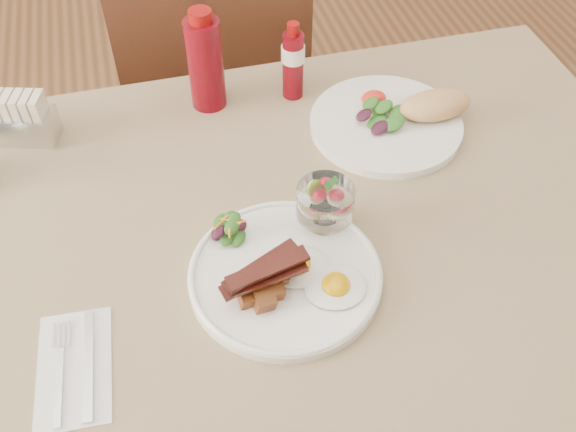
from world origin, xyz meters
name	(u,v)px	position (x,y,z in m)	size (l,w,h in m)	color
table	(278,267)	(0.00, 0.00, 0.66)	(1.33, 0.88, 0.75)	#502919
chair_far	(214,96)	(0.00, 0.66, 0.52)	(0.42, 0.42, 0.93)	#502919
main_plate	(285,275)	(-0.01, -0.09, 0.76)	(0.28, 0.28, 0.02)	white
fried_eggs	(316,275)	(0.03, -0.11, 0.77)	(0.15, 0.14, 0.02)	white
bacon_potato_pile	(263,281)	(-0.05, -0.12, 0.79)	(0.13, 0.08, 0.06)	brown
side_salad	(230,229)	(-0.07, 0.00, 0.78)	(0.06, 0.06, 0.03)	#265316
fruit_cup	(325,202)	(0.07, -0.02, 0.82)	(0.09, 0.09, 0.09)	white
second_plate	(398,118)	(0.27, 0.19, 0.77)	(0.30, 0.27, 0.07)	white
ketchup_bottle	(205,62)	(-0.05, 0.34, 0.84)	(0.07, 0.07, 0.19)	#63050F
hot_sauce_bottle	(293,62)	(0.11, 0.33, 0.83)	(0.06, 0.06, 0.15)	#63050F
sugar_caddy	(25,120)	(-0.37, 0.32, 0.79)	(0.11, 0.08, 0.09)	silver
napkin_cutlery	(75,367)	(-0.31, -0.16, 0.75)	(0.11, 0.18, 0.01)	white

